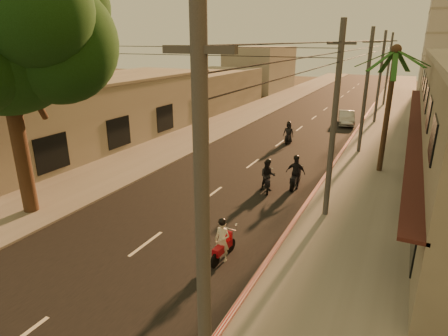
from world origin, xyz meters
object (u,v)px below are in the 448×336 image
at_px(scooter_mid_a, 268,176).
at_px(parked_car, 346,118).
at_px(palm_tree, 395,57).
at_px(broadleaf_tree, 8,31).
at_px(scooter_red, 223,242).
at_px(scooter_mid_b, 296,173).
at_px(scooter_far_a, 288,133).

relative_size(scooter_mid_a, parked_car, 0.44).
bearing_deg(palm_tree, broadleaf_tree, -136.52).
height_order(scooter_red, scooter_mid_b, scooter_mid_b).
distance_m(broadleaf_tree, scooter_far_a, 21.01).
xyz_separation_m(broadleaf_tree, scooter_mid_b, (10.46, 8.77, -7.59)).
relative_size(broadleaf_tree, parked_car, 2.78).
height_order(scooter_red, scooter_far_a, scooter_far_a).
bearing_deg(scooter_red, broadleaf_tree, -175.65).
distance_m(palm_tree, scooter_red, 15.72).
bearing_deg(parked_car, scooter_red, -101.71).
bearing_deg(scooter_mid_a, scooter_red, -103.14).
xyz_separation_m(broadleaf_tree, scooter_red, (10.03, 0.23, -7.69)).
bearing_deg(scooter_far_a, scooter_mid_b, -75.92).
bearing_deg(scooter_mid_b, scooter_red, -94.14).
distance_m(palm_tree, scooter_mid_a, 10.36).
bearing_deg(broadleaf_tree, parked_car, 69.59).
height_order(palm_tree, scooter_mid_b, palm_tree).
height_order(scooter_red, parked_car, scooter_red).
distance_m(broadleaf_tree, scooter_red, 12.64).
relative_size(scooter_red, scooter_far_a, 0.97).
xyz_separation_m(palm_tree, parked_car, (-4.28, 13.90, -6.47)).
xyz_separation_m(scooter_mid_a, parked_car, (1.16, 20.07, -0.18)).
distance_m(scooter_mid_a, parked_car, 20.11).
height_order(palm_tree, scooter_far_a, palm_tree).
height_order(scooter_mid_b, parked_car, scooter_mid_b).
bearing_deg(scooter_far_a, parked_car, 66.73).
relative_size(scooter_red, parked_car, 0.42).
bearing_deg(scooter_mid_a, scooter_far_a, 80.94).
bearing_deg(broadleaf_tree, scooter_mid_a, 39.94).
bearing_deg(scooter_far_a, scooter_red, -86.09).
xyz_separation_m(palm_tree, scooter_red, (-4.58, -13.63, -6.36)).
height_order(scooter_mid_a, scooter_mid_b, scooter_mid_b).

